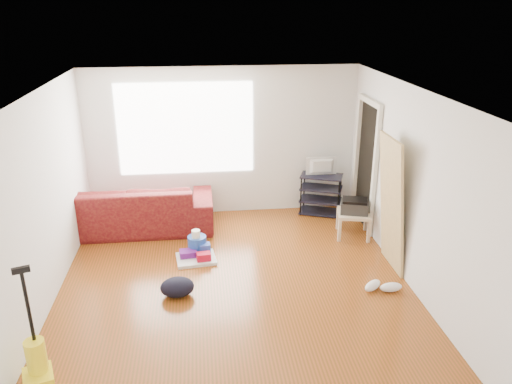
{
  "coord_description": "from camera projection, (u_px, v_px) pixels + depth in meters",
  "views": [
    {
      "loc": [
        -0.38,
        -5.58,
        3.47
      ],
      "look_at": [
        0.34,
        0.6,
        1.07
      ],
      "focal_mm": 35.0,
      "sensor_mm": 36.0,
      "label": 1
    }
  ],
  "objects": [
    {
      "name": "room",
      "position": [
        239.0,
        192.0,
        6.16
      ],
      "size": [
        4.51,
        5.01,
        2.51
      ],
      "color": "#5F390F",
      "rests_on": "ground"
    },
    {
      "name": "toilet_paper",
      "position": [
        196.0,
        242.0,
        7.22
      ],
      "size": [
        0.12,
        0.12,
        0.11
      ],
      "primitive_type": "cylinder",
      "color": "white",
      "rests_on": "bucket"
    },
    {
      "name": "sofa",
      "position": [
        133.0,
        229.0,
        8.1
      ],
      "size": [
        2.6,
        1.02,
        0.76
      ],
      "primitive_type": "imported",
      "rotation": [
        0.0,
        0.0,
        3.14
      ],
      "color": "#3C000D",
      "rests_on": "ground"
    },
    {
      "name": "tv_stand",
      "position": [
        321.0,
        194.0,
        8.57
      ],
      "size": [
        0.79,
        0.62,
        0.7
      ],
      "rotation": [
        0.0,
        0.0,
        -0.37
      ],
      "color": "black",
      "rests_on": "ground"
    },
    {
      "name": "backpack",
      "position": [
        178.0,
        295.0,
        6.28
      ],
      "size": [
        0.44,
        0.36,
        0.23
      ],
      "primitive_type": "ellipsoid",
      "rotation": [
        0.0,
        0.0,
        0.05
      ],
      "color": "black",
      "rests_on": "ground"
    },
    {
      "name": "printer",
      "position": [
        354.0,
        206.0,
        7.69
      ],
      "size": [
        0.49,
        0.42,
        0.22
      ],
      "rotation": [
        0.0,
        0.0,
        -0.29
      ],
      "color": "black",
      "rests_on": "side_table"
    },
    {
      "name": "cleaning_tray",
      "position": [
        197.0,
        256.0,
        7.12
      ],
      "size": [
        0.59,
        0.5,
        0.2
      ],
      "rotation": [
        0.0,
        0.0,
        0.11
      ],
      "color": "silver",
      "rests_on": "ground"
    },
    {
      "name": "door_panel",
      "position": [
        385.0,
        265.0,
        6.99
      ],
      "size": [
        0.23,
        0.74,
        1.85
      ],
      "primitive_type": "cube",
      "rotation": [
        0.0,
        -0.1,
        0.0
      ],
      "color": "#9C8553",
      "rests_on": "ground"
    },
    {
      "name": "sneakers",
      "position": [
        382.0,
        286.0,
        6.36
      ],
      "size": [
        0.52,
        0.28,
        0.12
      ],
      "rotation": [
        0.0,
        0.0,
        0.23
      ],
      "color": "white",
      "rests_on": "ground"
    },
    {
      "name": "side_table",
      "position": [
        354.0,
        216.0,
        7.75
      ],
      "size": [
        0.58,
        0.58,
        0.4
      ],
      "rotation": [
        0.0,
        0.0,
        -0.22
      ],
      "color": "#BFA78C",
      "rests_on": "ground"
    },
    {
      "name": "tv",
      "position": [
        322.0,
        167.0,
        8.39
      ],
      "size": [
        0.52,
        0.07,
        0.3
      ],
      "primitive_type": "imported",
      "rotation": [
        0.0,
        0.0,
        3.14
      ],
      "color": "black",
      "rests_on": "tv_stand"
    },
    {
      "name": "vacuum",
      "position": [
        37.0,
        366.0,
        4.72
      ],
      "size": [
        0.35,
        0.38,
        1.28
      ],
      "rotation": [
        0.0,
        0.0,
        0.34
      ],
      "color": "yellow",
      "rests_on": "ground"
    },
    {
      "name": "bucket",
      "position": [
        198.0,
        253.0,
        7.31
      ],
      "size": [
        0.29,
        0.29,
        0.27
      ],
      "primitive_type": "cylinder",
      "rotation": [
        0.0,
        0.0,
        -0.06
      ],
      "color": "#2451B4",
      "rests_on": "ground"
    }
  ]
}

